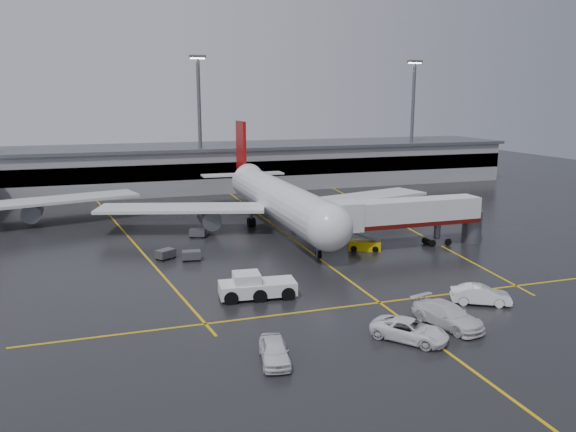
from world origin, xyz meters
name	(u,v)px	position (x,y,z in m)	size (l,w,h in m)	color
ground	(298,243)	(0.00, 0.00, 0.00)	(220.00, 220.00, 0.00)	black
apron_line_centre	(298,243)	(0.00, 0.00, 0.01)	(0.25, 90.00, 0.02)	gold
apron_line_stop	(380,303)	(0.00, -22.00, 0.01)	(60.00, 0.25, 0.02)	gold
apron_line_left	(129,237)	(-20.00, 10.00, 0.01)	(0.25, 70.00, 0.02)	gold
apron_line_right	(389,218)	(18.00, 10.00, 0.01)	(0.25, 70.00, 0.02)	gold
terminal	(221,166)	(0.00, 47.93, 4.32)	(122.00, 19.00, 8.60)	gray
light_mast_mid	(199,116)	(-5.00, 42.00, 14.47)	(3.00, 1.20, 25.45)	#595B60
light_mast_right	(413,114)	(40.00, 42.00, 14.47)	(3.00, 1.20, 25.45)	#595B60
main_airliner	(276,197)	(0.00, 9.70, 4.21)	(48.80, 45.60, 14.10)	silver
jet_bridge	(408,216)	(11.87, -6.00, 3.93)	(19.90, 3.40, 6.05)	silver
pushback_tractor	(255,287)	(-10.11, -17.28, 0.98)	(7.12, 3.55, 2.46)	silver
belt_loader	(364,245)	(6.43, -5.48, 0.59)	(4.10, 2.96, 2.39)	#C7A207
service_van_a	(410,330)	(-1.54, -29.81, 0.80)	(2.65, 5.75, 1.60)	white
service_van_b	(448,315)	(2.70, -28.35, 0.91)	(2.55, 6.28, 1.82)	silver
service_van_c	(481,295)	(8.27, -25.02, 0.84)	(1.77, 5.08, 1.67)	white
service_van_d	(274,351)	(-12.14, -30.04, 0.80)	(1.89, 4.70, 1.60)	white
baggage_cart_a	(191,255)	(-13.82, -3.53, 0.63)	(2.16, 1.56, 1.12)	#595B60
baggage_cart_b	(165,254)	(-16.51, -2.05, 0.63)	(2.39, 2.19, 1.12)	#595B60
baggage_cart_c	(198,233)	(-11.45, 6.94, 0.63)	(2.33, 1.92, 1.12)	#595B60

